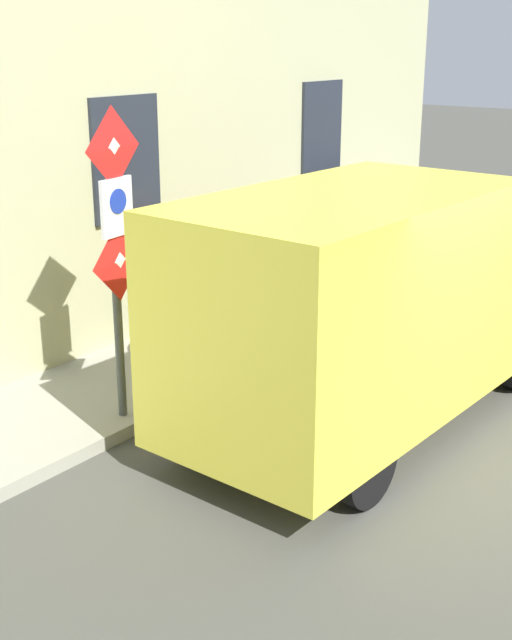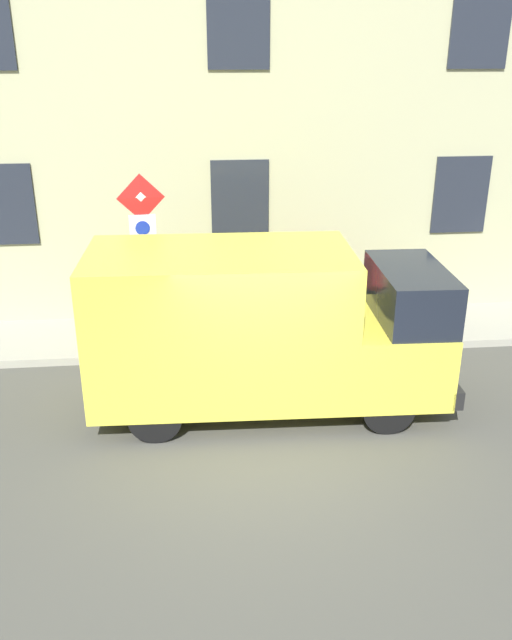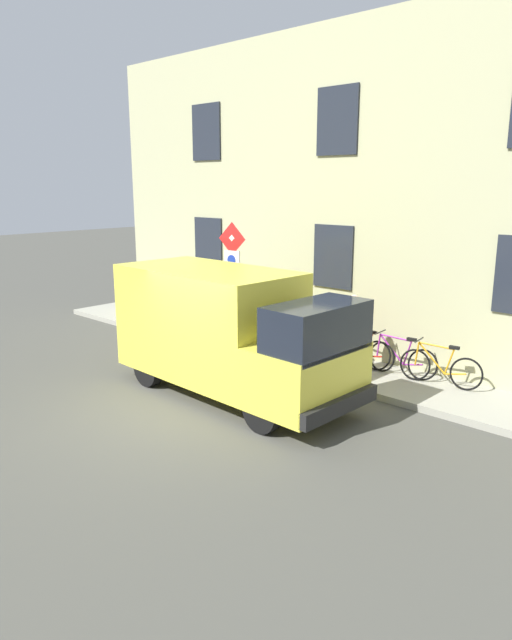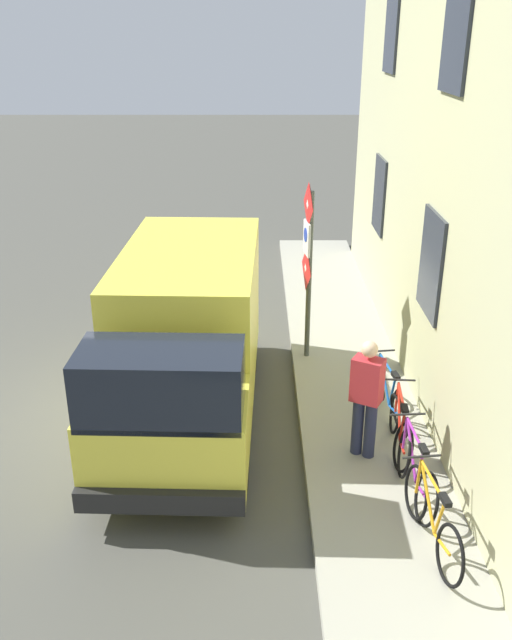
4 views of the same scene
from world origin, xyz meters
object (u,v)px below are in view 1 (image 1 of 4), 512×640
Objects in this scene: bicycle_red at (226,296)px; bicycle_blue at (180,312)px; sign_post_stacked at (117,233)px; delivery_van at (377,298)px; bicycle_orange at (302,268)px; bicycle_purple at (266,281)px; pedestrian at (258,261)px.

bicycle_red is 0.92m from bicycle_blue.
delivery_van is (-1.90, -1.78, -0.75)m from sign_post_stacked.
bicycle_red is at bearing 172.11° from bicycle_blue.
sign_post_stacked is 1.77× the size of bicycle_orange.
delivery_van is 3.14× the size of bicycle_purple.
bicycle_purple is at bearing -7.07° from bicycle_orange.
pedestrian is (-0.51, -0.99, 0.56)m from bicycle_blue.
sign_post_stacked reaches higher than bicycle_orange.
bicycle_orange and bicycle_blue have the same top height.
bicycle_purple and bicycle_blue have the same top height.
bicycle_purple is at bearing -120.60° from pedestrian.
bicycle_orange is at bearing 172.02° from bicycle_blue.
bicycle_blue is at bearing -61.80° from sign_post_stacked.
sign_post_stacked is 2.71m from delivery_van.
bicycle_purple is (0.00, 0.92, 0.00)m from bicycle_orange.
bicycle_blue is at bearing 1.86° from pedestrian.
bicycle_blue is at bearing -3.60° from bicycle_purple.
sign_post_stacked reaches higher than bicycle_blue.
bicycle_blue is (1.11, -2.07, -1.57)m from sign_post_stacked.
delivery_van reaches higher than pedestrian.
sign_post_stacked is 2.82m from bicycle_blue.
pedestrian is (0.60, -3.06, -1.01)m from sign_post_stacked.
bicycle_blue is (-0.00, 0.92, 0.00)m from bicycle_red.
pedestrian is at bearing 8.76° from bicycle_orange.
sign_post_stacked reaches higher than delivery_van.
sign_post_stacked is 3.27m from pedestrian.
delivery_van is at bearing 76.57° from bicycle_blue.
bicycle_red is at bearing -54.00° from pedestrian.
delivery_van is at bearing 92.04° from pedestrian.
delivery_van is 3.15× the size of bicycle_red.
bicycle_purple is 1.15m from pedestrian.
bicycle_orange is at bearing 46.39° from delivery_van.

